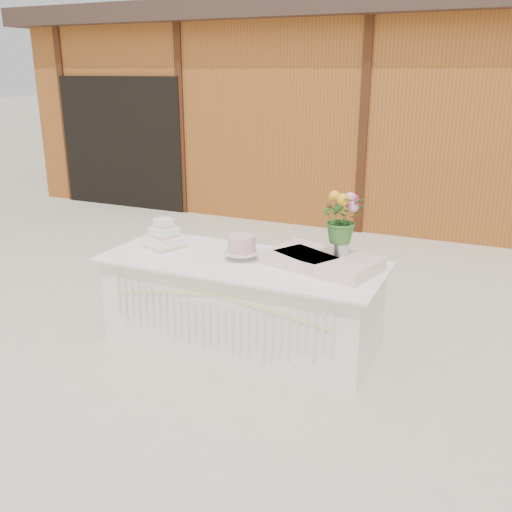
{
  "coord_description": "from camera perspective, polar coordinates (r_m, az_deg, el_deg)",
  "views": [
    {
      "loc": [
        1.98,
        -4.1,
        2.3
      ],
      "look_at": [
        0.0,
        0.3,
        0.72
      ],
      "focal_mm": 40.0,
      "sensor_mm": 36.0,
      "label": 1
    }
  ],
  "objects": [
    {
      "name": "bouquet",
      "position": [
        4.53,
        8.68,
        4.31
      ],
      "size": [
        0.46,
        0.44,
        0.39
      ],
      "primitive_type": "imported",
      "rotation": [
        0.0,
        0.0,
        0.54
      ],
      "color": "#396D2B",
      "rests_on": "flower_vase"
    },
    {
      "name": "pink_cake_stand",
      "position": [
        4.77,
        -1.46,
        0.96
      ],
      "size": [
        0.3,
        0.3,
        0.22
      ],
      "color": "silver",
      "rests_on": "cake_table"
    },
    {
      "name": "satin_runner",
      "position": [
        4.65,
        6.67,
        -0.49
      ],
      "size": [
        0.98,
        0.72,
        0.11
      ],
      "primitive_type": "cube",
      "rotation": [
        0.0,
        0.0,
        -0.25
      ],
      "color": "beige",
      "rests_on": "cake_table"
    },
    {
      "name": "ground",
      "position": [
        5.1,
        -1.4,
        -8.68
      ],
      "size": [
        80.0,
        80.0,
        0.0
      ],
      "primitive_type": "plane",
      "color": "beige",
      "rests_on": "ground"
    },
    {
      "name": "flower_vase",
      "position": [
        4.61,
        8.52,
        1.01
      ],
      "size": [
        0.11,
        0.11,
        0.16
      ],
      "primitive_type": "cylinder",
      "color": "silver",
      "rests_on": "satin_runner"
    },
    {
      "name": "barn",
      "position": [
        10.31,
        13.49,
        14.19
      ],
      "size": [
        12.6,
        4.6,
        3.3
      ],
      "color": "#98521F",
      "rests_on": "ground"
    },
    {
      "name": "loose_flowers",
      "position": [
        5.4,
        -10.09,
        1.5
      ],
      "size": [
        0.2,
        0.4,
        0.02
      ],
      "primitive_type": null,
      "rotation": [
        0.0,
        0.0,
        0.11
      ],
      "color": "pink",
      "rests_on": "cake_table"
    },
    {
      "name": "wedding_cake",
      "position": [
        5.2,
        -9.15,
        1.85
      ],
      "size": [
        0.39,
        0.39,
        0.27
      ],
      "rotation": [
        0.0,
        0.0,
        -0.41
      ],
      "color": "white",
      "rests_on": "cake_table"
    },
    {
      "name": "cake_table",
      "position": [
        4.93,
        -1.46,
        -4.68
      ],
      "size": [
        2.4,
        1.0,
        0.77
      ],
      "color": "white",
      "rests_on": "ground"
    }
  ]
}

